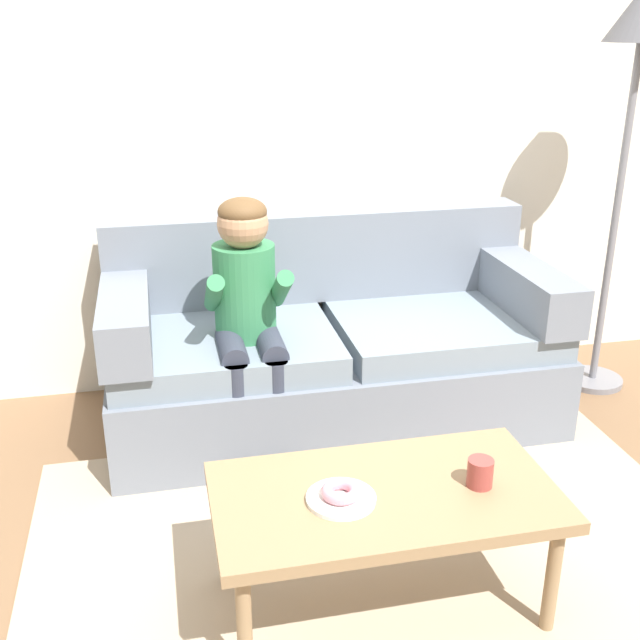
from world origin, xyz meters
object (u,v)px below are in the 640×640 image
object	(u,v)px
toy_controller	(503,491)
floor_lamp	(638,59)
donut	(341,492)
person_child	(247,304)
couch	(331,350)
mug	(480,473)
coffee_table	(384,503)

from	to	relation	value
toy_controller	floor_lamp	bearing A→B (deg)	58.87
donut	person_child	bearing A→B (deg)	96.75
couch	toy_controller	bearing A→B (deg)	-57.68
person_child	mug	xyz separation A→B (m)	(0.56, -1.10, -0.20)
couch	floor_lamp	distance (m)	1.89
donut	mug	size ratio (longest dim) A/B	1.33
coffee_table	donut	world-z (taller)	donut
donut	mug	distance (m)	0.43
coffee_table	toy_controller	xyz separation A→B (m)	(0.64, 0.47, -0.36)
coffee_table	floor_lamp	bearing A→B (deg)	40.59
couch	person_child	xyz separation A→B (m)	(-0.40, -0.20, 0.33)
couch	toy_controller	world-z (taller)	couch
person_child	floor_lamp	distance (m)	2.06
toy_controller	floor_lamp	distance (m)	2.01
person_child	toy_controller	size ratio (longest dim) A/B	4.87
couch	coffee_table	bearing A→B (deg)	-95.89
couch	donut	xyz separation A→B (m)	(-0.27, -1.30, 0.12)
couch	donut	bearing A→B (deg)	-101.95
couch	person_child	bearing A→B (deg)	-153.14
coffee_table	floor_lamp	size ratio (longest dim) A/B	0.54
donut	toy_controller	xyz separation A→B (m)	(0.79, 0.49, -0.44)
mug	coffee_table	bearing A→B (deg)	173.29
toy_controller	floor_lamp	world-z (taller)	floor_lamp
coffee_table	toy_controller	world-z (taller)	coffee_table
couch	mug	xyz separation A→B (m)	(0.16, -1.31, 0.14)
donut	floor_lamp	size ratio (longest dim) A/B	0.06
donut	mug	world-z (taller)	mug
person_child	floor_lamp	world-z (taller)	floor_lamp
couch	floor_lamp	xyz separation A→B (m)	(1.41, 0.05, 1.26)
couch	floor_lamp	bearing A→B (deg)	1.95
toy_controller	couch	bearing A→B (deg)	137.60
coffee_table	toy_controller	distance (m)	0.87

